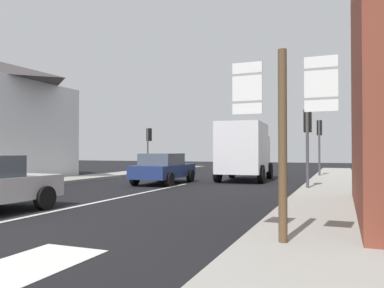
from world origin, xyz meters
name	(u,v)px	position (x,y,z in m)	size (l,w,h in m)	color
ground_plane	(168,188)	(0.00, 10.00, 0.00)	(80.00, 80.00, 0.00)	black
sidewalk_right	(327,198)	(6.55, 8.00, 0.07)	(2.22, 44.00, 0.14)	gray
sidewalk_left	(16,185)	(-6.55, 8.00, 0.07)	(2.22, 44.00, 0.14)	gray
lane_centre_stripe	(118,198)	(0.00, 6.00, 0.01)	(0.16, 12.00, 0.01)	silver
lane_turn_arrow	(26,266)	(3.00, -1.00, 0.01)	(1.20, 2.20, 0.01)	silver
sedan_far	(163,168)	(-1.06, 11.70, 0.76)	(2.06, 4.25, 1.47)	navy
delivery_truck	(244,150)	(2.13, 15.07, 1.65)	(2.71, 5.11, 3.05)	silver
route_sign_post	(283,130)	(6.16, 1.12, 1.91)	(1.66, 0.14, 3.20)	brown
traffic_light_far_right	(319,135)	(5.75, 19.02, 2.54)	(0.30, 0.49, 3.43)	#47474C
traffic_light_near_right	(308,131)	(5.75, 10.76, 2.39)	(0.30, 0.49, 3.23)	#47474C
traffic_light_far_left	(149,140)	(-5.75, 19.00, 2.37)	(0.30, 0.49, 3.20)	#47474C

